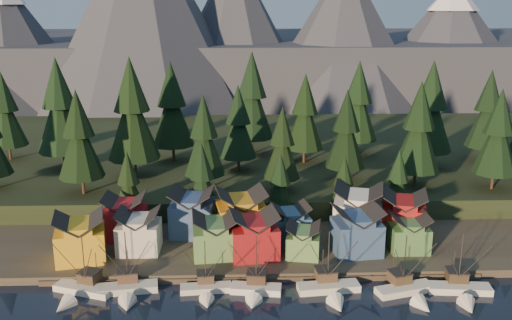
{
  "coord_description": "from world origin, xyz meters",
  "views": [
    {
      "loc": [
        -4.36,
        -78.34,
        49.4
      ],
      "look_at": [
        -0.64,
        30.0,
        18.74
      ],
      "focal_mm": 40.0,
      "sensor_mm": 36.0,
      "label": 1
    }
  ],
  "objects_px": {
    "boat_1": "(127,282)",
    "boat_4": "(331,282)",
    "boat_3": "(255,283)",
    "boat_6": "(462,284)",
    "boat_0": "(79,284)",
    "house_back_0": "(125,216)",
    "house_back_1": "(192,211)",
    "house_front_0": "(80,236)",
    "house_front_1": "(139,230)",
    "boat_5": "(409,285)",
    "boat_2": "(206,284)"
  },
  "relations": [
    {
      "from": "boat_1",
      "to": "boat_4",
      "type": "xyz_separation_m",
      "value": [
        35.13,
        -1.04,
        -0.07
      ]
    },
    {
      "from": "boat_3",
      "to": "boat_6",
      "type": "xyz_separation_m",
      "value": [
        35.58,
        -1.38,
        -0.14
      ]
    },
    {
      "from": "boat_0",
      "to": "house_back_0",
      "type": "distance_m",
      "value": 22.3
    },
    {
      "from": "boat_1",
      "to": "house_back_1",
      "type": "bearing_deg",
      "value": 58.66
    },
    {
      "from": "house_front_0",
      "to": "house_back_0",
      "type": "height_order",
      "value": "house_back_0"
    },
    {
      "from": "house_front_1",
      "to": "boat_5",
      "type": "bearing_deg",
      "value": -17.93
    },
    {
      "from": "boat_1",
      "to": "house_back_0",
      "type": "distance_m",
      "value": 22.23
    },
    {
      "from": "boat_6",
      "to": "house_back_1",
      "type": "xyz_separation_m",
      "value": [
        -48.0,
        24.91,
        4.5
      ]
    },
    {
      "from": "boat_3",
      "to": "boat_6",
      "type": "bearing_deg",
      "value": 5.66
    },
    {
      "from": "boat_1",
      "to": "house_back_1",
      "type": "relative_size",
      "value": 1.24
    },
    {
      "from": "house_front_0",
      "to": "house_back_0",
      "type": "xyz_separation_m",
      "value": [
        6.55,
        10.2,
        0.06
      ]
    },
    {
      "from": "boat_1",
      "to": "house_back_0",
      "type": "xyz_separation_m",
      "value": [
        -4.16,
        21.47,
        3.98
      ]
    },
    {
      "from": "boat_2",
      "to": "house_back_0",
      "type": "distance_m",
      "value": 28.32
    },
    {
      "from": "boat_3",
      "to": "boat_6",
      "type": "height_order",
      "value": "boat_6"
    },
    {
      "from": "boat_2",
      "to": "house_front_0",
      "type": "xyz_separation_m",
      "value": [
        -24.27,
        11.46,
        4.31
      ]
    },
    {
      "from": "boat_0",
      "to": "boat_5",
      "type": "distance_m",
      "value": 56.85
    },
    {
      "from": "boat_4",
      "to": "house_front_1",
      "type": "distance_m",
      "value": 38.9
    },
    {
      "from": "boat_2",
      "to": "boat_6",
      "type": "bearing_deg",
      "value": -7.47
    },
    {
      "from": "boat_2",
      "to": "boat_4",
      "type": "bearing_deg",
      "value": -7.11
    },
    {
      "from": "boat_3",
      "to": "boat_5",
      "type": "relative_size",
      "value": 0.99
    },
    {
      "from": "boat_3",
      "to": "house_back_0",
      "type": "relative_size",
      "value": 1.27
    },
    {
      "from": "boat_5",
      "to": "house_back_0",
      "type": "relative_size",
      "value": 1.28
    },
    {
      "from": "boat_4",
      "to": "house_front_1",
      "type": "bearing_deg",
      "value": 149.71
    },
    {
      "from": "boat_3",
      "to": "boat_4",
      "type": "height_order",
      "value": "boat_4"
    },
    {
      "from": "boat_2",
      "to": "boat_5",
      "type": "height_order",
      "value": "boat_5"
    },
    {
      "from": "boat_1",
      "to": "boat_2",
      "type": "bearing_deg",
      "value": -9.1
    },
    {
      "from": "boat_1",
      "to": "boat_6",
      "type": "height_order",
      "value": "boat_1"
    },
    {
      "from": "boat_1",
      "to": "boat_6",
      "type": "bearing_deg",
      "value": -10.49
    },
    {
      "from": "boat_1",
      "to": "boat_5",
      "type": "bearing_deg",
      "value": -10.76
    },
    {
      "from": "house_back_1",
      "to": "boat_2",
      "type": "bearing_deg",
      "value": -74.94
    },
    {
      "from": "boat_5",
      "to": "house_back_0",
      "type": "xyz_separation_m",
      "value": [
        -52.7,
        23.55,
        4.15
      ]
    },
    {
      "from": "boat_3",
      "to": "boat_5",
      "type": "bearing_deg",
      "value": 5.17
    },
    {
      "from": "boat_5",
      "to": "house_front_0",
      "type": "height_order",
      "value": "house_front_0"
    },
    {
      "from": "boat_1",
      "to": "boat_2",
      "type": "xyz_separation_m",
      "value": [
        13.56,
        -0.19,
        -0.4
      ]
    },
    {
      "from": "boat_3",
      "to": "house_front_0",
      "type": "height_order",
      "value": "house_front_0"
    },
    {
      "from": "boat_0",
      "to": "house_front_1",
      "type": "distance_m",
      "value": 17.22
    },
    {
      "from": "boat_5",
      "to": "house_back_0",
      "type": "height_order",
      "value": "house_back_0"
    },
    {
      "from": "boat_0",
      "to": "boat_4",
      "type": "xyz_separation_m",
      "value": [
        43.41,
        -0.99,
        0.12
      ]
    },
    {
      "from": "house_back_0",
      "to": "house_back_1",
      "type": "relative_size",
      "value": 0.93
    },
    {
      "from": "boat_3",
      "to": "house_front_1",
      "type": "bearing_deg",
      "value": 153.07
    },
    {
      "from": "house_front_0",
      "to": "house_back_0",
      "type": "distance_m",
      "value": 12.12
    },
    {
      "from": "boat_5",
      "to": "house_back_0",
      "type": "bearing_deg",
      "value": 140.15
    },
    {
      "from": "house_front_1",
      "to": "house_back_0",
      "type": "distance_m",
      "value": 7.82
    },
    {
      "from": "house_back_0",
      "to": "boat_3",
      "type": "bearing_deg",
      "value": -40.05
    },
    {
      "from": "boat_3",
      "to": "house_back_0",
      "type": "distance_m",
      "value": 34.66
    },
    {
      "from": "boat_2",
      "to": "house_back_1",
      "type": "height_order",
      "value": "house_back_1"
    },
    {
      "from": "boat_2",
      "to": "house_front_0",
      "type": "distance_m",
      "value": 27.18
    },
    {
      "from": "boat_1",
      "to": "boat_2",
      "type": "relative_size",
      "value": 1.18
    },
    {
      "from": "boat_1",
      "to": "boat_3",
      "type": "xyz_separation_m",
      "value": [
        22.08,
        -0.82,
        -0.01
      ]
    },
    {
      "from": "boat_5",
      "to": "house_front_1",
      "type": "relative_size",
      "value": 1.39
    }
  ]
}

